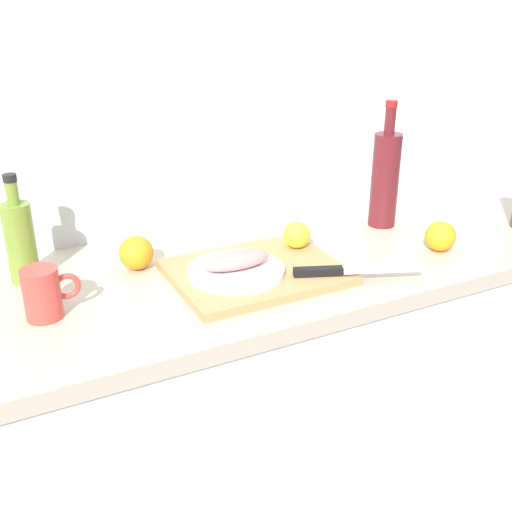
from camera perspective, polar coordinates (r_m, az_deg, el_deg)
The scene contains 12 objects.
back_wall at distance 1.66m, azimuth -3.39°, elevation 15.02°, with size 3.20×0.05×2.50m, color silver.
kitchen_counter at distance 1.71m, azimuth 1.80°, elevation -14.17°, with size 2.00×0.60×0.90m.
cutting_board at distance 1.38m, azimuth 0.00°, elevation -1.52°, with size 0.38×0.30×0.02m, color tan.
white_plate at distance 1.35m, azimuth -1.87°, elevation -1.40°, with size 0.22×0.22×0.01m, color white.
fish_fillet at distance 1.34m, azimuth -1.88°, elevation -0.41°, with size 0.16×0.07×0.04m, color tan.
chef_knife at distance 1.36m, azimuth 8.06°, elevation -1.37°, with size 0.28×0.13×0.02m.
lemon_0 at distance 1.48m, azimuth 3.94°, elevation 1.94°, with size 0.07×0.07×0.07m, color yellow.
olive_oil_bottle at distance 1.42m, azimuth -21.30°, elevation 1.41°, with size 0.06×0.06×0.25m.
wine_bottle at distance 1.69m, azimuth 12.04°, elevation 7.21°, with size 0.07×0.07×0.34m.
coffee_mug_0 at distance 1.26m, azimuth -19.34°, elevation -3.32°, with size 0.11×0.07×0.11m.
orange_2 at distance 1.58m, azimuth 16.94°, elevation 1.79°, with size 0.08×0.08×0.08m, color orange.
orange_3 at distance 1.43m, azimuth -11.20°, elevation 0.30°, with size 0.08×0.08×0.08m, color orange.
Camera 1 is at (-0.66, -1.18, 1.50)m, focal length 42.55 mm.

